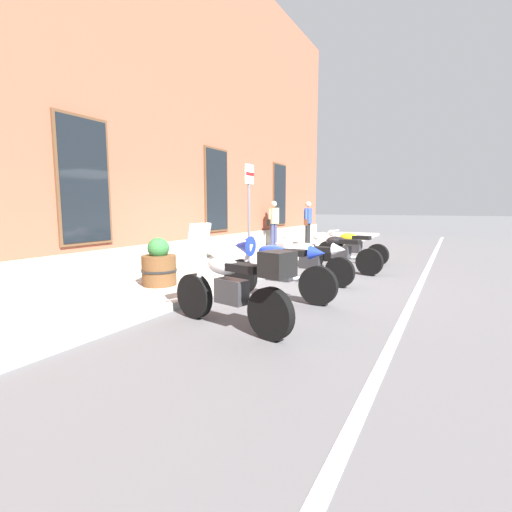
# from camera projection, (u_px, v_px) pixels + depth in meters

# --- Properties ---
(ground_plane) EXTENTS (140.00, 140.00, 0.00)m
(ground_plane) POSITION_uv_depth(u_px,v_px,m) (262.00, 278.00, 8.48)
(ground_plane) COLOR #4C4C4F
(sidewalk) EXTENTS (29.36, 2.78, 0.12)m
(sidewalk) POSITION_uv_depth(u_px,v_px,m) (211.00, 271.00, 9.12)
(sidewalk) COLOR gray
(sidewalk) RESTS_ON ground_plane
(lane_stripe) EXTENTS (29.36, 0.12, 0.01)m
(lane_stripe) POSITION_uv_depth(u_px,v_px,m) (416.00, 293.00, 7.00)
(lane_stripe) COLOR silver
(lane_stripe) RESTS_ON ground_plane
(brick_pub_facade) EXTENTS (23.36, 6.01, 9.33)m
(brick_pub_facade) POSITION_uv_depth(u_px,v_px,m) (79.00, 96.00, 10.54)
(brick_pub_facade) COLOR brown
(brick_pub_facade) RESTS_ON ground_plane
(motorcycle_silver_touring) EXTENTS (0.81, 2.02, 1.37)m
(motorcycle_silver_touring) POSITION_uv_depth(u_px,v_px,m) (235.00, 287.00, 4.87)
(motorcycle_silver_touring) COLOR black
(motorcycle_silver_touring) RESTS_ON ground_plane
(motorcycle_blue_sport) EXTENTS (0.62, 2.15, 1.08)m
(motorcycle_blue_sport) POSITION_uv_depth(u_px,v_px,m) (273.00, 266.00, 6.52)
(motorcycle_blue_sport) COLOR black
(motorcycle_blue_sport) RESTS_ON ground_plane
(motorcycle_white_sport) EXTENTS (0.62, 1.98, 0.98)m
(motorcycle_white_sport) POSITION_uv_depth(u_px,v_px,m) (305.00, 258.00, 7.89)
(motorcycle_white_sport) COLOR black
(motorcycle_white_sport) RESTS_ON ground_plane
(motorcycle_black_naked) EXTENTS (0.70, 2.16, 0.94)m
(motorcycle_black_naked) POSITION_uv_depth(u_px,v_px,m) (339.00, 253.00, 9.26)
(motorcycle_black_naked) COLOR black
(motorcycle_black_naked) RESTS_ON ground_plane
(motorcycle_yellow_naked) EXTENTS (0.63, 2.07, 0.93)m
(motorcycle_yellow_naked) POSITION_uv_depth(u_px,v_px,m) (351.00, 247.00, 10.65)
(motorcycle_yellow_naked) COLOR black
(motorcycle_yellow_naked) RESTS_ON ground_plane
(pedestrian_tan_coat) EXTENTS (0.66, 0.29, 1.69)m
(pedestrian_tan_coat) POSITION_uv_depth(u_px,v_px,m) (274.00, 221.00, 14.33)
(pedestrian_tan_coat) COLOR #2D3351
(pedestrian_tan_coat) RESTS_ON sidewalk
(pedestrian_blue_top) EXTENTS (0.66, 0.23, 1.68)m
(pedestrian_blue_top) POSITION_uv_depth(u_px,v_px,m) (308.00, 221.00, 14.68)
(pedestrian_blue_top) COLOR black
(pedestrian_blue_top) RESTS_ON sidewalk
(parking_sign) EXTENTS (0.36, 0.07, 2.48)m
(parking_sign) POSITION_uv_depth(u_px,v_px,m) (249.00, 201.00, 8.85)
(parking_sign) COLOR #4C4C51
(parking_sign) RESTS_ON sidewalk
(barrel_planter) EXTENTS (0.67, 0.67, 0.91)m
(barrel_planter) POSITION_uv_depth(u_px,v_px,m) (159.00, 266.00, 7.12)
(barrel_planter) COLOR brown
(barrel_planter) RESTS_ON sidewalk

